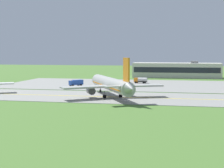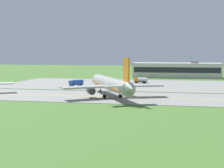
# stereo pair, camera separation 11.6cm
# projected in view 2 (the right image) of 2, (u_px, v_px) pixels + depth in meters

# --- Properties ---
(ground_plane) EXTENTS (500.00, 500.00, 0.00)m
(ground_plane) POSITION_uv_depth(u_px,v_px,m) (129.00, 98.00, 105.69)
(ground_plane) COLOR #47702D
(taxiway_strip) EXTENTS (240.00, 28.00, 0.10)m
(taxiway_strip) POSITION_uv_depth(u_px,v_px,m) (129.00, 97.00, 105.69)
(taxiway_strip) COLOR gray
(taxiway_strip) RESTS_ON ground
(apron_pad) EXTENTS (140.00, 52.00, 0.10)m
(apron_pad) POSITION_uv_depth(u_px,v_px,m) (167.00, 85.00, 144.68)
(apron_pad) COLOR gray
(apron_pad) RESTS_ON ground
(taxiway_centreline) EXTENTS (220.00, 0.60, 0.01)m
(taxiway_centreline) POSITION_uv_depth(u_px,v_px,m) (129.00, 97.00, 105.68)
(taxiway_centreline) COLOR yellow
(taxiway_centreline) RESTS_ON taxiway_strip
(airplane_lead) EXTENTS (30.34, 36.55, 12.70)m
(airplane_lead) POSITION_uv_depth(u_px,v_px,m) (111.00, 84.00, 105.91)
(airplane_lead) COLOR #ADADA8
(airplane_lead) RESTS_ON ground
(service_truck_fuel) EXTENTS (6.30, 3.33, 2.65)m
(service_truck_fuel) POSITION_uv_depth(u_px,v_px,m) (141.00, 80.00, 153.84)
(service_truck_fuel) COLOR orange
(service_truck_fuel) RESTS_ON ground
(service_truck_catering) EXTENTS (5.57, 5.80, 2.60)m
(service_truck_catering) POSITION_uv_depth(u_px,v_px,m) (76.00, 82.00, 141.39)
(service_truck_catering) COLOR #264CA5
(service_truck_catering) RESTS_ON ground
(terminal_building) EXTENTS (48.31, 11.99, 9.36)m
(terminal_building) POSITION_uv_depth(u_px,v_px,m) (177.00, 70.00, 188.88)
(terminal_building) COLOR beige
(terminal_building) RESTS_ON ground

